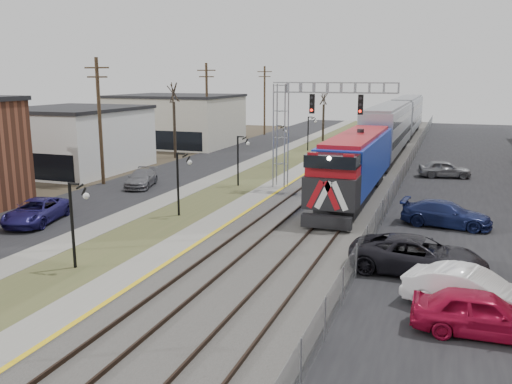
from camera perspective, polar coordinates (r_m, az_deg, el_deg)
The scene contains 24 objects.
ground at distance 18.24m, azimuth -24.25°, elevation -17.04°, with size 160.00×160.00×0.00m, color #473D2D.
street_west at distance 52.31m, azimuth -6.71°, elevation 2.62°, with size 7.00×120.00×0.04m, color black.
sidewalk at distance 50.48m, azimuth -2.13°, elevation 2.37°, with size 2.00×120.00×0.08m, color gray.
grass_median at distance 49.46m, azimuth 1.10°, elevation 2.16°, with size 4.00×120.00×0.06m, color #48502A.
platform at distance 48.58m, azimuth 4.46°, elevation 2.06°, with size 2.00×120.00×0.24m, color gray.
ballast_bed at distance 47.52m, azimuth 10.28°, elevation 1.65°, with size 8.00×120.00×0.20m, color #595651.
parking_lot at distance 47.13m, azimuth 24.80°, elevation 0.53°, with size 16.00×120.00×0.04m, color black.
platform_edge at distance 48.33m, azimuth 5.47°, elevation 2.14°, with size 0.24×120.00×0.01m, color gold.
track_near at distance 47.86m, azimuth 7.93°, elevation 2.01°, with size 1.58×120.00×0.15m.
track_far at distance 47.28m, azimuth 12.08°, elevation 1.74°, with size 1.58×120.00×0.15m.
train at distance 61.90m, azimuth 14.16°, elevation 6.47°, with size 3.00×63.05×5.33m.
signal_gantry at distance 40.60m, azimuth 4.97°, elevation 7.86°, with size 9.00×1.07×8.15m.
lampposts at distance 33.96m, azimuth -7.99°, elevation 0.84°, with size 0.14×62.14×4.00m.
utility_poles at distance 44.74m, azimuth -16.11°, elevation 7.06°, with size 0.28×80.28×10.00m.
fence at distance 46.91m, azimuth 15.37°, elevation 2.14°, with size 0.04×120.00×1.60m, color gray.
buildings_west at distance 48.42m, azimuth -22.80°, elevation 4.58°, with size 14.00×67.00×7.00m.
bare_trees at distance 55.94m, azimuth -6.06°, elevation 6.02°, with size 12.30×42.30×5.95m.
car_lot_a at distance 20.00m, azimuth 22.65°, elevation -11.79°, with size 1.83×4.55×1.55m, color #A20C2E.
car_lot_b at distance 21.63m, azimuth 21.77°, elevation -9.81°, with size 1.70×4.88×1.61m, color white.
car_lot_c at distance 24.95m, azimuth 16.68°, elevation -6.52°, with size 2.70×5.87×1.63m, color black.
car_lot_d at distance 33.15m, azimuth 19.37°, elevation -2.26°, with size 2.05×5.05×1.46m, color navy.
car_lot_e at distance 49.20m, azimuth 19.23°, elevation 2.27°, with size 1.75×4.34×1.48m, color gray.
car_street_a at distance 34.57m, azimuth -22.12°, elevation -1.95°, with size 2.32×5.04×1.40m, color navy.
car_street_b at distance 43.44m, azimuth -11.98°, elevation 1.35°, with size 1.84×4.52×1.31m, color slate.
Camera 1 is at (11.63, -11.14, 8.56)m, focal length 38.00 mm.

